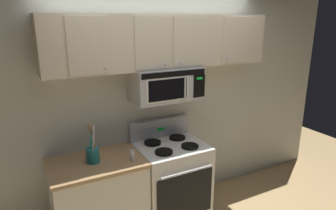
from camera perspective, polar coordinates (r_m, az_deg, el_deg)
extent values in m
cube|color=silver|center=(3.50, -2.29, 1.20)|extent=(5.20, 0.10, 2.70)
cube|color=white|center=(3.54, 0.54, -14.41)|extent=(0.76, 0.64, 0.90)
cube|color=black|center=(3.31, 3.35, -17.07)|extent=(0.67, 0.01, 0.52)
cylinder|color=#B7BABF|center=(3.13, 3.72, -12.73)|extent=(0.61, 0.03, 0.03)
cube|color=#B7BABF|center=(3.53, -1.63, -4.45)|extent=(0.76, 0.07, 0.22)
cube|color=#19D83F|center=(3.50, -1.37, -4.64)|extent=(0.10, 0.00, 0.04)
cylinder|color=black|center=(3.15, -0.80, -9.00)|extent=(0.19, 0.19, 0.02)
cylinder|color=black|center=(3.30, 4.21, -7.88)|extent=(0.19, 0.19, 0.02)
cylinder|color=black|center=(3.38, -2.98, -7.21)|extent=(0.19, 0.19, 0.02)
cylinder|color=black|center=(3.52, 1.78, -6.25)|extent=(0.19, 0.19, 0.02)
cube|color=#B7BABF|center=(3.24, -0.46, 4.07)|extent=(0.76, 0.39, 0.35)
cube|color=black|center=(3.04, 1.27, 5.97)|extent=(0.73, 0.01, 0.06)
cube|color=white|center=(3.03, 0.01, 2.97)|extent=(0.49, 0.01, 0.25)
cube|color=black|center=(3.03, 0.02, 2.96)|extent=(0.44, 0.01, 0.22)
cube|color=black|center=(3.22, 6.01, 3.66)|extent=(0.14, 0.01, 0.25)
cube|color=#19D83F|center=(3.20, 6.11, 5.13)|extent=(0.07, 0.00, 0.03)
cylinder|color=#B7BABF|center=(3.10, 3.32, 3.24)|extent=(0.02, 0.02, 0.23)
cube|color=beige|center=(3.20, -0.73, 12.08)|extent=(2.50, 0.33, 0.55)
cube|color=beige|center=(2.75, -14.89, 10.91)|extent=(0.38, 0.01, 0.51)
sphere|color=#B7BABF|center=(2.79, -11.92, 6.93)|extent=(0.03, 0.03, 0.03)
cube|color=beige|center=(2.95, -2.89, 11.73)|extent=(0.38, 0.01, 0.51)
sphere|color=#B7BABF|center=(3.02, -0.46, 7.93)|extent=(0.03, 0.03, 0.03)
cube|color=beige|center=(3.15, 4.20, 11.98)|extent=(0.38, 0.01, 0.51)
sphere|color=#B7BABF|center=(3.10, 2.19, 8.12)|extent=(0.03, 0.03, 0.03)
cube|color=beige|center=(3.52, 13.00, 12.05)|extent=(0.38, 0.01, 0.51)
sphere|color=#B7BABF|center=(3.45, 11.27, 8.64)|extent=(0.03, 0.03, 0.03)
cube|color=white|center=(3.31, -13.12, -17.69)|extent=(0.90, 0.62, 0.86)
cube|color=tan|center=(3.08, -13.65, -10.70)|extent=(0.93, 0.65, 0.03)
cylinder|color=teal|center=(3.03, -14.21, -9.30)|extent=(0.12, 0.12, 0.15)
cylinder|color=olive|center=(2.98, -14.36, -6.70)|extent=(0.09, 0.03, 0.28)
cylinder|color=#A87A47|center=(2.99, -14.27, -6.30)|extent=(0.07, 0.10, 0.31)
cylinder|color=#BCBCC1|center=(2.95, -14.15, -6.73)|extent=(0.06, 0.05, 0.30)
cylinder|color=teal|center=(2.96, -14.59, -7.39)|extent=(0.06, 0.05, 0.23)
cylinder|color=tan|center=(2.98, -14.39, -7.27)|extent=(0.03, 0.04, 0.22)
cylinder|color=white|center=(3.00, -6.86, -9.73)|extent=(0.05, 0.05, 0.10)
cylinder|color=#B7BABF|center=(2.97, -6.89, -8.74)|extent=(0.04, 0.04, 0.02)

